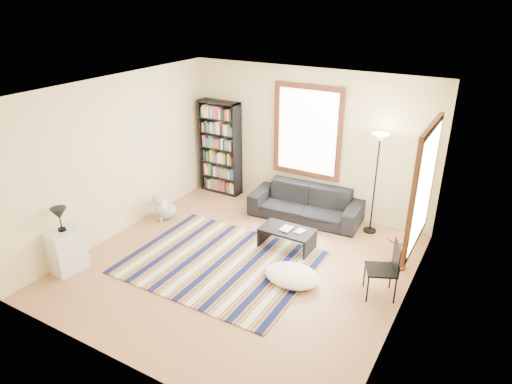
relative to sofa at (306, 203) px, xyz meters
The scene contains 21 objects.
floor 2.09m from the sofa, 95.92° to the right, with size 5.00×5.00×0.10m, color #A86E4D.
ceiling 3.27m from the sofa, 95.92° to the right, with size 5.00×5.00×0.10m, color white.
wall_back 1.22m from the sofa, 113.04° to the left, with size 5.00×0.10×2.80m, color beige.
wall_front 4.73m from the sofa, 92.65° to the right, with size 5.00×0.10×2.80m, color beige.
wall_left 3.61m from the sofa, 143.42° to the right, with size 0.10×5.00×2.80m, color beige.
wall_right 3.29m from the sofa, 41.25° to the right, with size 0.10×5.00×2.80m, color beige.
window_back 1.37m from the sofa, 116.85° to the left, with size 1.20×0.06×1.60m, color white.
window_right 2.88m from the sofa, 28.98° to the right, with size 0.06×1.20×1.60m, color white.
rug 2.25m from the sofa, 103.95° to the right, with size 2.92×2.33×0.02m, color #0B143B.
sofa is the anchor object (origin of this frame).
bookshelf 2.26m from the sofa, behind, with size 0.90×0.30×2.00m, color black.
coffee_table 1.21m from the sofa, 80.90° to the right, with size 0.90×0.50×0.36m, color black.
book_a 1.20m from the sofa, 85.64° to the right, with size 0.17×0.23×0.02m, color beige.
book_b 1.19m from the sofa, 73.38° to the right, with size 0.14×0.19×0.01m, color beige.
floor_cushion 2.18m from the sofa, 70.91° to the right, with size 0.87×0.66×0.22m, color white.
floor_lamp 1.40m from the sofa, ahead, with size 0.30×0.30×1.86m, color black, non-canonical shape.
side_table 2.16m from the sofa, 22.89° to the right, with size 0.40×0.40×0.54m, color #4F2D13.
folding_chair 2.59m from the sofa, 41.61° to the right, with size 0.42×0.40×0.86m, color black.
white_cabinet 4.32m from the sofa, 125.61° to the right, with size 0.38×0.50×0.70m, color silver.
table_lamp 4.35m from the sofa, 125.61° to the right, with size 0.24×0.24×0.38m, color black, non-canonical shape.
dog 2.69m from the sofa, 149.56° to the right, with size 0.39×0.54×0.54m, color silver, non-canonical shape.
Camera 1 is at (3.33, -5.30, 4.07)m, focal length 32.00 mm.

